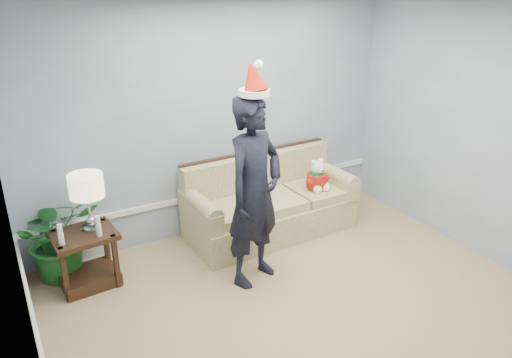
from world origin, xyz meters
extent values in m
cube|color=tan|center=(0.00, 0.00, -0.01)|extent=(4.50, 5.00, 0.02)
cube|color=white|center=(0.00, 0.00, 2.71)|extent=(4.50, 5.00, 0.02)
cube|color=#9CAEC7|center=(0.00, 2.51, 1.35)|extent=(4.50, 0.02, 2.70)
cube|color=#9CAEC7|center=(-2.26, 0.00, 1.35)|extent=(0.02, 5.00, 2.70)
cube|color=white|center=(0.00, 2.48, 0.45)|extent=(4.48, 0.03, 0.06)
cube|color=olive|center=(0.48, 2.03, 0.19)|extent=(1.99, 0.90, 0.37)
cube|color=olive|center=(-0.13, 1.98, 0.43)|extent=(0.60, 0.69, 0.11)
cube|color=olive|center=(0.48, 1.98, 0.43)|extent=(0.60, 0.69, 0.11)
cube|color=olive|center=(1.09, 1.98, 0.43)|extent=(0.60, 0.69, 0.11)
cube|color=olive|center=(0.48, 2.35, 0.64)|extent=(1.97, 0.24, 0.52)
cube|color=black|center=(0.48, 2.41, 0.90)|extent=(1.97, 0.11, 0.05)
cube|color=olive|center=(-0.42, 2.03, 0.49)|extent=(0.19, 0.85, 0.22)
cube|color=olive|center=(1.38, 2.03, 0.49)|extent=(0.19, 0.85, 0.22)
cube|color=#332112|center=(-1.66, 1.99, 0.55)|extent=(0.63, 0.54, 0.05)
cube|color=#332112|center=(-1.66, 1.99, 0.07)|extent=(0.57, 0.48, 0.13)
cube|color=#332112|center=(-1.89, 1.80, 0.29)|extent=(0.05, 0.05, 0.57)
cube|color=#332112|center=(-1.42, 1.80, 0.29)|extent=(0.05, 0.05, 0.57)
cube|color=#332112|center=(-1.89, 2.18, 0.29)|extent=(0.05, 0.05, 0.57)
cube|color=#332112|center=(-1.42, 2.18, 0.29)|extent=(0.05, 0.05, 0.57)
cylinder|color=silver|center=(-1.56, 2.01, 0.59)|extent=(0.15, 0.15, 0.03)
sphere|color=silver|center=(-1.56, 2.01, 0.68)|extent=(0.09, 0.09, 0.09)
cylinder|color=silver|center=(-1.56, 2.01, 0.82)|extent=(0.02, 0.02, 0.33)
cylinder|color=silver|center=(-1.56, 2.01, 1.04)|extent=(0.33, 0.33, 0.22)
cylinder|color=silver|center=(-1.87, 1.85, 0.63)|extent=(0.05, 0.05, 0.11)
cylinder|color=white|center=(-1.87, 1.85, 0.73)|extent=(0.05, 0.05, 0.09)
cylinder|color=silver|center=(-1.53, 1.85, 0.63)|extent=(0.05, 0.05, 0.11)
cylinder|color=white|center=(-1.53, 1.85, 0.73)|extent=(0.05, 0.05, 0.09)
imported|color=#1D5E23|center=(-1.84, 2.28, 0.45)|extent=(0.91, 0.82, 0.90)
imported|color=black|center=(-0.16, 1.29, 0.95)|extent=(0.81, 0.68, 1.89)
cylinder|color=white|center=(-0.16, 1.29, 1.91)|extent=(0.36, 0.36, 0.06)
cone|color=red|center=(-0.16, 1.31, 2.05)|extent=(0.32, 0.36, 0.33)
sphere|color=white|center=(-0.16, 1.21, 2.16)|extent=(0.09, 0.09, 0.09)
sphere|color=white|center=(1.05, 1.92, 0.60)|extent=(0.23, 0.23, 0.23)
cylinder|color=red|center=(1.05, 1.92, 0.60)|extent=(0.25, 0.25, 0.16)
cylinder|color=#1A6932|center=(1.05, 1.92, 0.69)|extent=(0.17, 0.17, 0.03)
sphere|color=white|center=(0.99, 1.82, 0.53)|extent=(0.10, 0.10, 0.10)
sphere|color=white|center=(1.11, 1.82, 0.53)|extent=(0.10, 0.10, 0.10)
sphere|color=white|center=(1.05, 1.91, 0.77)|extent=(0.16, 0.16, 0.16)
sphere|color=black|center=(1.05, 1.82, 0.76)|extent=(0.02, 0.02, 0.02)
sphere|color=white|center=(0.99, 1.92, 0.84)|extent=(0.06, 0.06, 0.06)
sphere|color=white|center=(1.10, 1.92, 0.84)|extent=(0.06, 0.06, 0.06)
camera|label=1|loc=(-2.27, -2.52, 2.87)|focal=35.00mm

